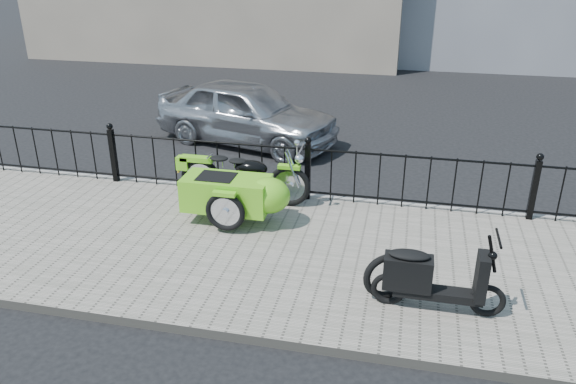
% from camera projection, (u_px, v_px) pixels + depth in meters
% --- Properties ---
extents(ground, '(120.00, 120.00, 0.00)m').
position_uv_depth(ground, '(291.00, 241.00, 8.30)').
color(ground, black).
rests_on(ground, ground).
extents(sidewalk, '(30.00, 3.80, 0.12)m').
position_uv_depth(sidewalk, '(283.00, 254.00, 7.83)').
color(sidewalk, slate).
rests_on(sidewalk, ground).
extents(curb, '(30.00, 0.10, 0.12)m').
position_uv_depth(curb, '(309.00, 198.00, 9.56)').
color(curb, gray).
rests_on(curb, ground).
extents(iron_fence, '(14.11, 0.11, 1.08)m').
position_uv_depth(iron_fence, '(308.00, 172.00, 9.23)').
color(iron_fence, black).
rests_on(iron_fence, sidewalk).
extents(motorcycle_sidecar, '(2.28, 1.48, 0.98)m').
position_uv_depth(motorcycle_sidecar, '(241.00, 190.00, 8.54)').
color(motorcycle_sidecar, black).
rests_on(motorcycle_sidecar, sidewalk).
extents(scooter, '(1.52, 0.44, 1.03)m').
position_uv_depth(scooter, '(429.00, 279.00, 6.40)').
color(scooter, black).
rests_on(scooter, sidewalk).
extents(spare_tire, '(0.60, 0.30, 0.61)m').
position_uv_depth(spare_tire, '(388.00, 276.00, 6.63)').
color(spare_tire, black).
rests_on(spare_tire, sidewalk).
extents(sedan_car, '(4.34, 2.68, 1.38)m').
position_uv_depth(sedan_car, '(246.00, 112.00, 12.15)').
color(sedan_car, '#A8AAAF').
rests_on(sedan_car, ground).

